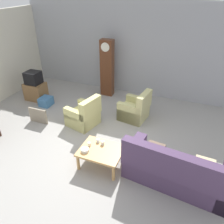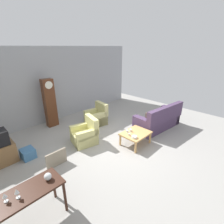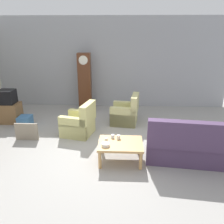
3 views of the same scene
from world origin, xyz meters
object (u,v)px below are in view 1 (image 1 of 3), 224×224
at_px(storage_box_blue, 46,101).
at_px(armchair_olive_near, 84,116).
at_px(framed_picture_leaning, 38,116).
at_px(grandfather_clock, 107,68).
at_px(tv_stand_cabinet, 36,91).
at_px(armchair_olive_far, 135,110).
at_px(coffee_table_wood, 101,152).
at_px(cup_blue_rimmed, 98,141).
at_px(tv_crt, 33,78).
at_px(cup_cream_tall, 89,144).
at_px(couch_floral, 175,171).
at_px(bowl_white_stacked, 85,150).
at_px(cup_white_porcelain, 103,143).

bearing_deg(storage_box_blue, armchair_olive_near, -17.58).
bearing_deg(framed_picture_leaning, grandfather_clock, 65.13).
distance_m(tv_stand_cabinet, framed_picture_leaning, 1.59).
xyz_separation_m(armchair_olive_far, storage_box_blue, (-3.04, -0.32, -0.16)).
bearing_deg(coffee_table_wood, grandfather_clock, 110.67).
height_order(armchair_olive_near, cup_blue_rimmed, armchair_olive_near).
relative_size(tv_crt, cup_cream_tall, 5.46).
bearing_deg(armchair_olive_near, cup_cream_tall, -57.15).
xyz_separation_m(framed_picture_leaning, cup_cream_tall, (2.15, -0.89, 0.25)).
distance_m(armchair_olive_far, framed_picture_leaning, 2.90).
height_order(armchair_olive_near, coffee_table_wood, armchair_olive_near).
bearing_deg(armchair_olive_near, couch_floral, -24.65).
height_order(cup_cream_tall, bowl_white_stacked, cup_cream_tall).
bearing_deg(tv_stand_cabinet, bowl_white_stacked, -36.02).
height_order(tv_stand_cabinet, tv_crt, tv_crt).
bearing_deg(tv_stand_cabinet, cup_white_porcelain, -29.54).
height_order(armchair_olive_far, framed_picture_leaning, armchair_olive_far).
bearing_deg(framed_picture_leaning, bowl_white_stacked, -26.92).
relative_size(coffee_table_wood, tv_stand_cabinet, 1.41).
xyz_separation_m(grandfather_clock, framed_picture_leaning, (-1.17, -2.52, -0.78)).
height_order(armchair_olive_far, storage_box_blue, armchair_olive_far).
distance_m(armchair_olive_near, coffee_table_wood, 1.75).
bearing_deg(armchair_olive_far, coffee_table_wood, -93.53).
xyz_separation_m(tv_stand_cabinet, cup_blue_rimmed, (3.31, -1.91, 0.17)).
xyz_separation_m(armchair_olive_near, armchair_olive_far, (1.28, 0.87, 0.00)).
height_order(cup_white_porcelain, bowl_white_stacked, cup_white_porcelain).
xyz_separation_m(armchair_olive_near, tv_crt, (-2.35, 0.82, 0.51)).
height_order(grandfather_clock, cup_blue_rimmed, grandfather_clock).
xyz_separation_m(coffee_table_wood, tv_stand_cabinet, (-3.49, 2.14, -0.07)).
relative_size(grandfather_clock, tv_stand_cabinet, 2.94).
relative_size(armchair_olive_far, tv_crt, 1.92).
relative_size(armchair_olive_far, bowl_white_stacked, 5.17).
distance_m(cup_cream_tall, bowl_white_stacked, 0.20).
bearing_deg(tv_stand_cabinet, cup_blue_rimmed, -29.98).
xyz_separation_m(coffee_table_wood, cup_cream_tall, (-0.31, 0.03, 0.11)).
xyz_separation_m(armchair_olive_far, tv_crt, (-3.63, -0.06, 0.51)).
bearing_deg(cup_cream_tall, cup_blue_rimmed, 55.69).
bearing_deg(couch_floral, grandfather_clock, 130.80).
relative_size(cup_white_porcelain, cup_cream_tall, 1.02).
height_order(storage_box_blue, bowl_white_stacked, bowl_white_stacked).
distance_m(tv_crt, cup_white_porcelain, 3.97).
bearing_deg(cup_white_porcelain, armchair_olive_far, 84.83).
bearing_deg(coffee_table_wood, tv_crt, 148.51).
relative_size(cup_blue_rimmed, bowl_white_stacked, 0.46).
bearing_deg(armchair_olive_far, bowl_white_stacked, -100.74).
bearing_deg(coffee_table_wood, storage_box_blue, 147.07).
distance_m(grandfather_clock, cup_cream_tall, 3.59).
relative_size(tv_stand_cabinet, storage_box_blue, 1.64).
bearing_deg(armchair_olive_near, tv_stand_cabinet, 160.83).
bearing_deg(couch_floral, tv_stand_cabinet, 157.81).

